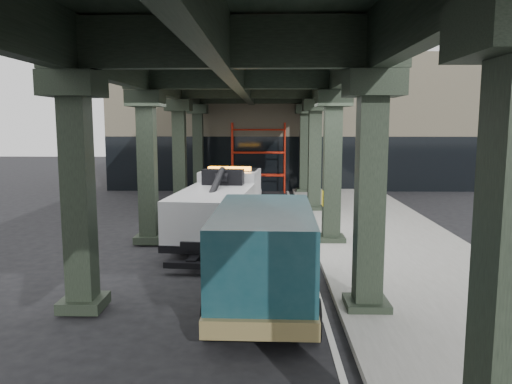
# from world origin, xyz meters

# --- Properties ---
(ground) EXTENTS (90.00, 90.00, 0.00)m
(ground) POSITION_xyz_m (0.00, 0.00, 0.00)
(ground) COLOR black
(ground) RESTS_ON ground
(sidewalk) EXTENTS (5.00, 40.00, 0.15)m
(sidewalk) POSITION_xyz_m (4.50, 2.00, 0.07)
(sidewalk) COLOR gray
(sidewalk) RESTS_ON ground
(lane_stripe) EXTENTS (0.12, 38.00, 0.01)m
(lane_stripe) POSITION_xyz_m (1.70, 2.00, 0.01)
(lane_stripe) COLOR silver
(lane_stripe) RESTS_ON ground
(viaduct) EXTENTS (7.40, 32.00, 6.40)m
(viaduct) POSITION_xyz_m (-0.40, 2.00, 5.46)
(viaduct) COLOR black
(viaduct) RESTS_ON ground
(building) EXTENTS (22.00, 10.00, 8.00)m
(building) POSITION_xyz_m (2.00, 20.00, 4.00)
(building) COLOR #C6B793
(building) RESTS_ON ground
(scaffolding) EXTENTS (3.08, 0.88, 4.00)m
(scaffolding) POSITION_xyz_m (0.00, 14.64, 2.11)
(scaffolding) COLOR red
(scaffolding) RESTS_ON ground
(tow_truck) EXTENTS (2.82, 7.71, 2.48)m
(tow_truck) POSITION_xyz_m (-1.08, 2.96, 1.21)
(tow_truck) COLOR black
(tow_truck) RESTS_ON ground
(towed_van) EXTENTS (2.31, 5.50, 2.21)m
(towed_van) POSITION_xyz_m (0.44, -3.60, 1.19)
(towed_van) COLOR #11353D
(towed_van) RESTS_ON ground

